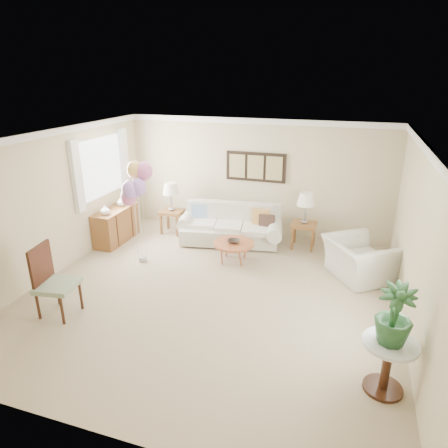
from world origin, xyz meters
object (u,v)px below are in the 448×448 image
at_px(sofa, 231,228).
at_px(armchair, 358,260).
at_px(accent_chair, 52,280).
at_px(balloon_cluster, 135,183).
at_px(coffee_table, 234,244).

bearing_deg(sofa, armchair, -17.92).
bearing_deg(accent_chair, balloon_cluster, 79.51).
relative_size(coffee_table, armchair, 0.72).
bearing_deg(sofa, balloon_cluster, -132.13).
height_order(sofa, accent_chair, accent_chair).
relative_size(sofa, accent_chair, 2.17).
height_order(coffee_table, accent_chair, accent_chair).
relative_size(armchair, balloon_cluster, 0.55).
distance_m(sofa, coffee_table, 0.98).
distance_m(armchair, balloon_cluster, 4.27).
relative_size(coffee_table, accent_chair, 0.72).
height_order(sofa, balloon_cluster, balloon_cluster).
height_order(coffee_table, balloon_cluster, balloon_cluster).
distance_m(accent_chair, balloon_cluster, 2.27).
distance_m(sofa, balloon_cluster, 2.41).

